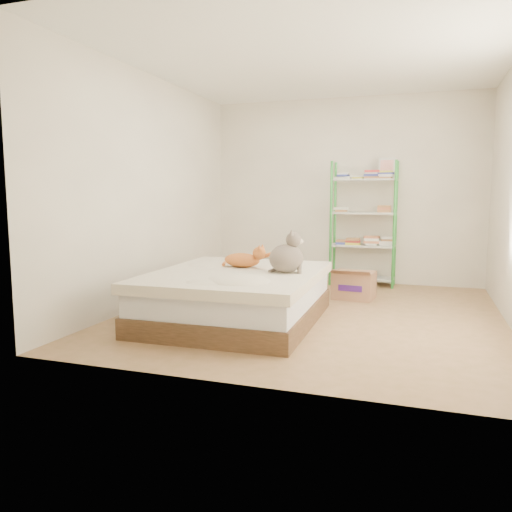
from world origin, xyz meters
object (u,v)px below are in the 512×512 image
at_px(grey_cat, 286,252).
at_px(cardboard_box, 354,285).
at_px(bed, 237,296).
at_px(white_bin, 287,272).
at_px(orange_cat, 242,258).
at_px(shelf_unit, 364,221).

xyz_separation_m(grey_cat, cardboard_box, (0.48, 1.38, -0.53)).
xyz_separation_m(bed, white_bin, (-0.03, 2.08, -0.07)).
relative_size(orange_cat, cardboard_box, 0.92).
distance_m(grey_cat, white_bin, 2.14).
bearing_deg(grey_cat, shelf_unit, -25.40).
bearing_deg(orange_cat, shelf_unit, 71.10).
xyz_separation_m(bed, grey_cat, (0.49, 0.06, 0.45)).
xyz_separation_m(grey_cat, shelf_unit, (0.47, 2.34, 0.19)).
bearing_deg(grey_cat, white_bin, 0.40).
xyz_separation_m(orange_cat, grey_cat, (0.53, -0.21, 0.11)).
height_order(grey_cat, cardboard_box, grey_cat).
bearing_deg(shelf_unit, white_bin, -161.54).
bearing_deg(bed, orange_cat, 98.43).
bearing_deg(shelf_unit, cardboard_box, -89.39).
distance_m(grey_cat, shelf_unit, 2.40).
height_order(grey_cat, white_bin, grey_cat).
height_order(bed, cardboard_box, bed).
distance_m(bed, shelf_unit, 2.67).
xyz_separation_m(shelf_unit, white_bin, (-0.99, -0.33, -0.71)).
xyz_separation_m(orange_cat, white_bin, (0.01, 1.80, -0.41)).
distance_m(bed, white_bin, 2.08).
bearing_deg(cardboard_box, white_bin, 153.61).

